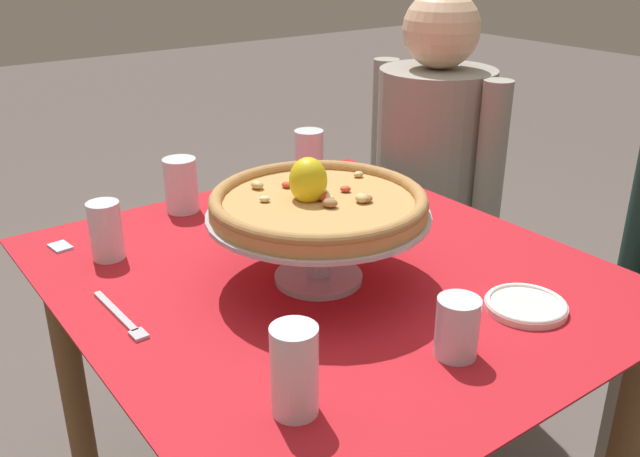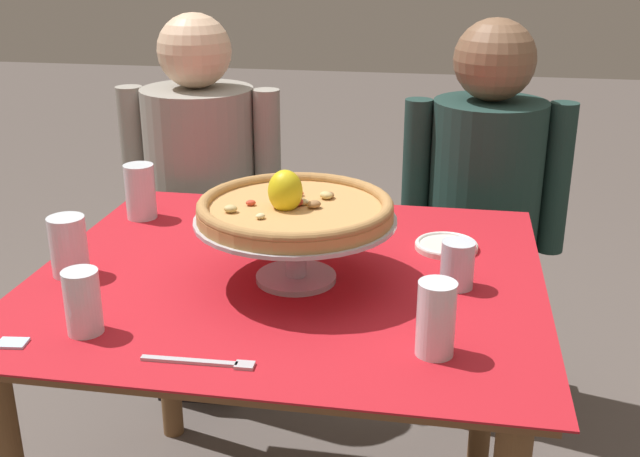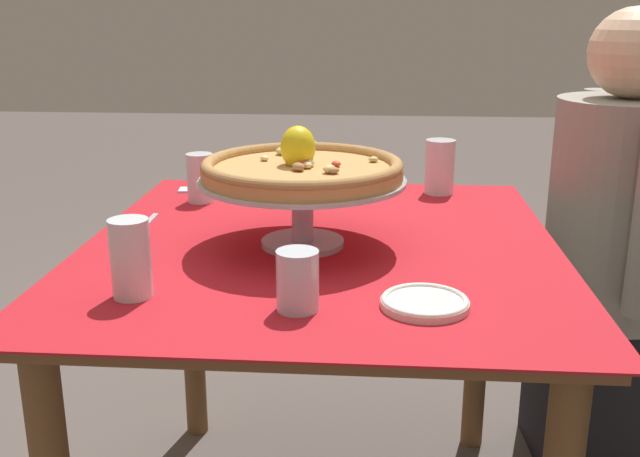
{
  "view_description": "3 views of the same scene",
  "coord_description": "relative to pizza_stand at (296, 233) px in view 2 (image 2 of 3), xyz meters",
  "views": [
    {
      "loc": [
        0.95,
        -0.71,
        1.34
      ],
      "look_at": [
        0.05,
        -0.05,
        0.85
      ],
      "focal_mm": 38.66,
      "sensor_mm": 36.0,
      "label": 1
    },
    {
      "loc": [
        0.32,
        -1.46,
        1.4
      ],
      "look_at": [
        0.07,
        0.0,
        0.84
      ],
      "focal_mm": 43.42,
      "sensor_mm": 36.0,
      "label": 2
    },
    {
      "loc": [
        1.43,
        0.11,
        1.2
      ],
      "look_at": [
        0.07,
        0.0,
        0.78
      ],
      "focal_mm": 41.62,
      "sensor_mm": 36.0,
      "label": 3
    }
  ],
  "objects": [
    {
      "name": "side_plate",
      "position": [
        0.3,
        0.23,
        -0.1
      ],
      "size": [
        0.14,
        0.14,
        0.02
      ],
      "color": "silver",
      "rests_on": "dining_table"
    },
    {
      "name": "water_glass_front_left",
      "position": [
        -0.33,
        -0.28,
        -0.05
      ],
      "size": [
        0.06,
        0.06,
        0.12
      ],
      "color": "white",
      "rests_on": "dining_table"
    },
    {
      "name": "diner_right",
      "position": [
        0.4,
        0.79,
        -0.26
      ],
      "size": [
        0.48,
        0.34,
        1.19
      ],
      "color": "gray",
      "rests_on": "ground"
    },
    {
      "name": "water_glass_back_left",
      "position": [
        -0.46,
        0.3,
        -0.04
      ],
      "size": [
        0.07,
        0.07,
        0.14
      ],
      "color": "white",
      "rests_on": "dining_table"
    },
    {
      "name": "dinner_fork",
      "position": [
        -0.08,
        -0.35,
        -0.1
      ],
      "size": [
        0.19,
        0.03,
        0.01
      ],
      "color": "#B7B7C1",
      "rests_on": "dining_table"
    },
    {
      "name": "water_glass_front_right",
      "position": [
        0.29,
        -0.25,
        -0.05
      ],
      "size": [
        0.07,
        0.07,
        0.13
      ],
      "color": "white",
      "rests_on": "dining_table"
    },
    {
      "name": "pizza_stand",
      "position": [
        0.0,
        0.0,
        0.0
      ],
      "size": [
        0.41,
        0.41,
        0.14
      ],
      "color": "#B7B7C1",
      "rests_on": "dining_table"
    },
    {
      "name": "pizza",
      "position": [
        -0.0,
        -0.0,
        0.06
      ],
      "size": [
        0.39,
        0.39,
        0.1
      ],
      "color": "tan",
      "rests_on": "pizza_stand"
    },
    {
      "name": "water_glass_side_left",
      "position": [
        -0.47,
        -0.05,
        -0.05
      ],
      "size": [
        0.08,
        0.08,
        0.13
      ],
      "color": "white",
      "rests_on": "dining_table"
    },
    {
      "name": "sugar_packet",
      "position": [
        -0.43,
        -0.35,
        -0.1
      ],
      "size": [
        0.05,
        0.04,
        0.0
      ],
      "primitive_type": "cube",
      "rotation": [
        0.0,
        0.0,
        0.12
      ],
      "color": "silver",
      "rests_on": "dining_table"
    },
    {
      "name": "dining_table",
      "position": [
        -0.02,
        0.03,
        -0.22
      ],
      "size": [
        1.06,
        0.95,
        0.73
      ],
      "color": "brown",
      "rests_on": "ground"
    },
    {
      "name": "water_glass_side_right",
      "position": [
        0.33,
        0.02,
        -0.06
      ],
      "size": [
        0.07,
        0.07,
        0.1
      ],
      "color": "silver",
      "rests_on": "dining_table"
    },
    {
      "name": "diner_left",
      "position": [
        -0.45,
        0.75,
        -0.26
      ],
      "size": [
        0.49,
        0.35,
        1.2
      ],
      "color": "black",
      "rests_on": "ground"
    }
  ]
}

